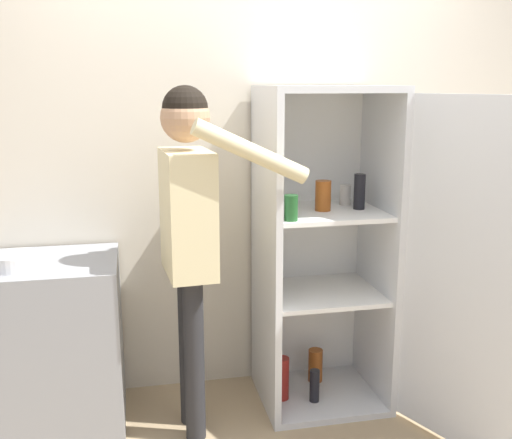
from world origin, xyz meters
name	(u,v)px	position (x,y,z in m)	size (l,w,h in m)	color
wall_back	(248,167)	(0.00, 0.98, 1.27)	(7.00, 0.06, 2.55)	beige
refrigerator	(349,255)	(0.45, 0.54, 0.85)	(0.98, 1.20, 1.72)	silver
person	(190,215)	(-0.39, 0.46, 1.13)	(0.66, 0.51, 1.73)	#262628
counter	(48,346)	(-1.10, 0.64, 0.44)	(0.73, 0.58, 0.89)	gray
bowl	(15,261)	(-1.20, 0.55, 0.92)	(0.22, 0.22, 0.07)	white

